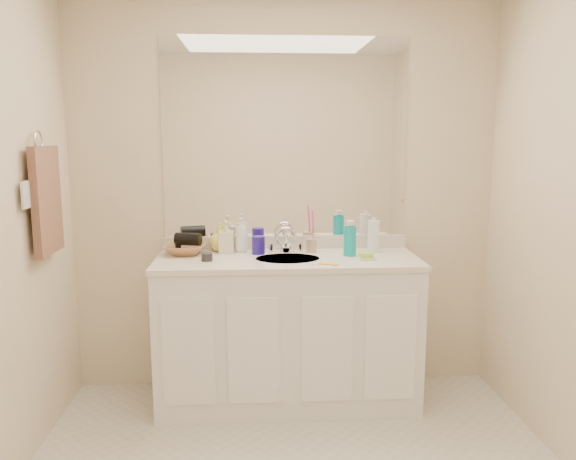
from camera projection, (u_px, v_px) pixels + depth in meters
The scene contains 25 objects.
wall_back at pixel (285, 197), 3.47m from camera, with size 2.60×0.02×2.40m, color beige.
wall_front at pixel (371, 372), 0.91m from camera, with size 2.60×0.02×2.40m, color beige.
vanity_cabinet at pixel (288, 332), 3.32m from camera, with size 1.50×0.55×0.85m, color white.
countertop at pixel (287, 260), 3.25m from camera, with size 1.52×0.57×0.03m, color white.
backsplash at pixel (285, 242), 3.50m from camera, with size 1.52×0.03×0.08m, color silver.
sink_basin at pixel (288, 260), 3.23m from camera, with size 0.37×0.37×0.02m, color silver.
faucet at pixel (286, 243), 3.40m from camera, with size 0.02×0.02×0.11m, color silver.
mirror at pixel (285, 138), 3.40m from camera, with size 1.48×0.01×1.20m, color white.
blue_mug at pixel (258, 245), 3.34m from camera, with size 0.08×0.08×0.11m, color #251592.
tan_cup at pixel (311, 245), 3.39m from camera, with size 0.06×0.06×0.08m, color tan.
toothbrush at pixel (313, 228), 3.37m from camera, with size 0.01×0.01×0.21m, color #FB42AC.
mouthwash_bottle at pixel (350, 241), 3.29m from camera, with size 0.07×0.07×0.18m, color #0EA5AF.
clear_pump_bottle at pixel (373, 236), 3.39m from camera, with size 0.07×0.07×0.19m, color white.
soap_dish at pixel (366, 258), 3.20m from camera, with size 0.10×0.08×0.01m, color silver.
green_soap at pixel (366, 255), 3.19m from camera, with size 0.07×0.05×0.03m, color #A3E838.
orange_comb at pixel (329, 264), 3.07m from camera, with size 0.11×0.02×0.00m, color #F0A319.
dark_jar at pixel (207, 257), 3.16m from camera, with size 0.06×0.06×0.04m, color black.
soap_bottle_white at pixel (242, 235), 3.40m from camera, with size 0.08×0.08×0.21m, color white.
soap_bottle_cream at pixel (226, 237), 3.37m from camera, with size 0.09×0.09×0.19m, color beige.
soap_bottle_yellow at pixel (219, 238), 3.42m from camera, with size 0.12×0.12×0.15m, color #F4EC5F.
wicker_basket at pixel (185, 249), 3.34m from camera, with size 0.24×0.24×0.06m, color #97643D.
hair_dryer at pixel (188, 239), 3.33m from camera, with size 0.08×0.08×0.15m, color black.
towel_ring at pixel (38, 141), 2.82m from camera, with size 0.11×0.11×0.01m, color silver.
hand_towel at pixel (47, 200), 2.87m from camera, with size 0.04×0.32×0.55m, color brown.
switch_plate at pixel (26, 195), 2.66m from camera, with size 0.01×0.09×0.13m, color silver.
Camera 1 is at (-0.18, -2.15, 1.58)m, focal length 35.00 mm.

